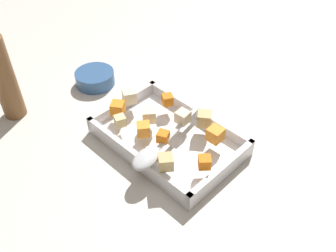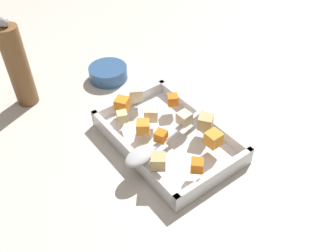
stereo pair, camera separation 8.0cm
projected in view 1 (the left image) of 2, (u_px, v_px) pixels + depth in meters
ground_plane at (167, 139)px, 0.84m from camera, size 4.00×4.00×0.00m
baking_dish at (168, 139)px, 0.83m from camera, size 0.32×0.21×0.04m
carrot_chunk_far_left at (167, 100)px, 0.87m from camera, size 0.03×0.03×0.02m
carrot_chunk_mid_right at (215, 134)px, 0.77m from camera, size 0.03×0.03×0.03m
carrot_chunk_corner_sw at (163, 137)px, 0.77m from camera, size 0.03×0.03×0.02m
carrot_chunk_rim_edge at (118, 108)px, 0.84m from camera, size 0.04×0.04×0.03m
carrot_chunk_mid_left at (143, 129)px, 0.79m from camera, size 0.04×0.04×0.03m
carrot_chunk_near_left at (204, 162)px, 0.72m from camera, size 0.03×0.03×0.02m
potato_chunk_heap_side at (166, 162)px, 0.72m from camera, size 0.04×0.04×0.03m
potato_chunk_near_spoon at (204, 119)px, 0.81m from camera, size 0.04×0.04×0.03m
potato_chunk_heap_top at (149, 115)px, 0.82m from camera, size 0.04×0.04×0.03m
potato_chunk_front_center at (129, 97)px, 0.87m from camera, size 0.04×0.04×0.03m
potato_chunk_under_handle at (120, 121)px, 0.81m from camera, size 0.03×0.03×0.02m
parsnip_chunk_corner_ne at (183, 117)px, 0.82m from camera, size 0.03×0.03×0.03m
serving_spoon at (150, 154)px, 0.74m from camera, size 0.07×0.24×0.02m
pepper_mill at (3, 78)px, 0.84m from camera, size 0.05×0.05×0.23m
small_prep_bowl at (95, 78)px, 0.99m from camera, size 0.10×0.10×0.04m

